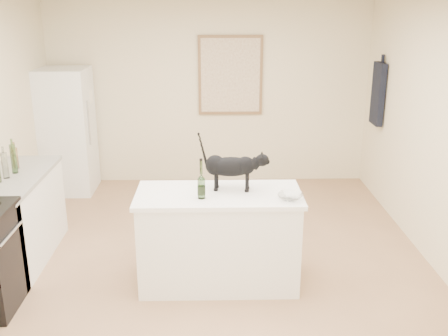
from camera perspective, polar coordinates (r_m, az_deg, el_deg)
floor at (r=5.27m, az=-1.70°, el=-11.17°), size 5.50×5.50×0.00m
wall_back at (r=7.46m, az=-1.64°, el=8.22°), size 4.50×0.00×4.50m
wall_front at (r=2.24m, az=-2.54°, el=-16.41°), size 4.50×0.00×4.50m
island_base at (r=4.89m, az=-0.58°, el=-7.90°), size 1.44×0.67×0.86m
island_top at (r=4.71m, az=-0.60°, el=-2.97°), size 1.50×0.70×0.04m
left_cabinets at (r=5.71m, az=-21.78°, el=-5.34°), size 0.60×1.40×0.86m
left_countertop at (r=5.56m, az=-22.31°, el=-1.06°), size 0.62×1.44×0.04m
fridge at (r=7.43m, az=-16.87°, el=3.87°), size 0.68×0.68×1.70m
artwork_frame at (r=7.39m, az=0.70°, el=10.10°), size 0.90×0.03×1.10m
artwork_canvas at (r=7.38m, az=0.71°, el=10.08°), size 0.82×0.00×1.02m
hanging_garment at (r=7.08m, az=16.51°, el=7.79°), size 0.08×0.34×0.80m
black_cat at (r=4.72m, az=0.74°, el=-0.12°), size 0.58×0.24×0.40m
wine_bottle at (r=4.53m, az=-2.50°, el=-1.45°), size 0.08×0.08×0.32m
glass_bowl at (r=4.57m, az=7.28°, el=-3.16°), size 0.28×0.28×0.05m
fridge_paper at (r=7.33m, az=-14.42°, el=7.53°), size 0.03×0.13×0.17m
counter_bottle_cluster at (r=5.55m, az=-22.59°, el=0.50°), size 0.12×0.49×0.29m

